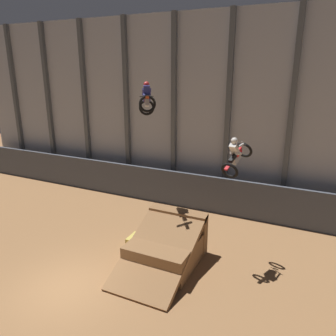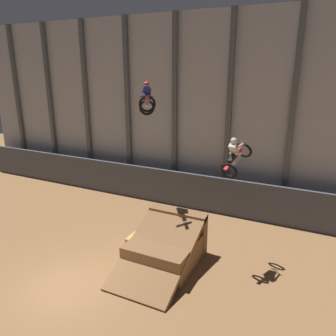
{
  "view_description": "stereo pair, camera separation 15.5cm",
  "coord_description": "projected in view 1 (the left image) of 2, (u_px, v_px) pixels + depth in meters",
  "views": [
    {
      "loc": [
        8.27,
        -8.11,
        8.22
      ],
      "look_at": [
        1.94,
        5.3,
        3.7
      ],
      "focal_mm": 35.0,
      "sensor_mm": 36.0,
      "label": 1
    },
    {
      "loc": [
        8.41,
        -8.04,
        8.22
      ],
      "look_at": [
        1.94,
        5.3,
        3.7
      ],
      "focal_mm": 35.0,
      "sensor_mm": 36.0,
      "label": 2
    }
  ],
  "objects": [
    {
      "name": "ground_plane",
      "position": [
        65.0,
        288.0,
        12.79
      ],
      "size": [
        60.0,
        60.0,
        0.0
      ],
      "primitive_type": "plane",
      "color": "#996B42"
    },
    {
      "name": "rider_bike_left_air",
      "position": [
        147.0,
        101.0,
        14.54
      ],
      "size": [
        1.46,
        1.78,
        1.59
      ],
      "rotation": [
        -0.22,
        0.0,
        0.53
      ],
      "color": "black"
    },
    {
      "name": "hay_bale_trackside",
      "position": [
        136.0,
        242.0,
        15.65
      ],
      "size": [
        0.61,
        0.91,
        0.57
      ],
      "rotation": [
        0.0,
        0.0,
        1.58
      ],
      "color": "#CCB751",
      "rests_on": "ground_plane"
    },
    {
      "name": "lower_barrier",
      "position": [
        167.0,
        187.0,
        20.47
      ],
      "size": [
        31.36,
        0.2,
        2.21
      ],
      "color": "#474C56",
      "rests_on": "ground_plane"
    },
    {
      "name": "arena_back_wall",
      "position": [
        175.0,
        112.0,
        20.13
      ],
      "size": [
        32.0,
        0.4,
        11.33
      ],
      "color": "#A3A8B2",
      "rests_on": "ground_plane"
    },
    {
      "name": "dirt_ramp",
      "position": [
        167.0,
        246.0,
        14.42
      ],
      "size": [
        2.79,
        4.45,
        2.1
      ],
      "color": "olive",
      "rests_on": "ground_plane"
    },
    {
      "name": "rider_bike_right_air",
      "position": [
        236.0,
        156.0,
        13.18
      ],
      "size": [
        1.04,
        1.9,
        1.68
      ],
      "rotation": [
        0.43,
        0.0,
        -0.19
      ],
      "color": "black"
    }
  ]
}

